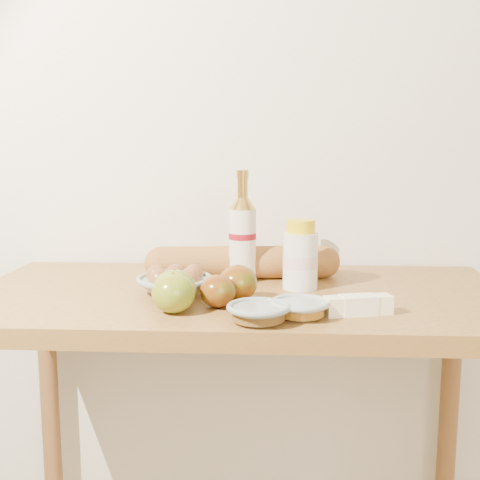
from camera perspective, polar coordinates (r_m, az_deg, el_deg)
name	(u,v)px	position (r m, az deg, el deg)	size (l,w,h in m)	color
back_wall	(247,115)	(1.64, 0.71, 11.73)	(3.50, 0.02, 2.60)	silver
table	(241,344)	(1.38, 0.07, -9.80)	(1.20, 0.60, 0.90)	#A57435
bourbon_bottle	(242,237)	(1.42, 0.24, 0.32)	(0.07, 0.07, 0.26)	beige
cream_bottle	(300,257)	(1.36, 5.74, -1.60)	(0.08, 0.08, 0.16)	white
egg_bowl	(175,282)	(1.33, -6.21, -4.02)	(0.19, 0.19, 0.06)	gray
baguette	(243,262)	(1.46, 0.26, -2.13)	(0.48, 0.12, 0.08)	#A97133
apple_yellowgreen	(175,289)	(1.21, -6.19, -4.63)	(0.09, 0.09, 0.08)	olive
apple_redgreen_front	(218,291)	(1.21, -2.10, -4.86)	(0.09, 0.09, 0.07)	maroon
apple_redgreen_right	(238,283)	(1.26, -0.21, -4.09)	(0.09, 0.09, 0.08)	maroon
sugar_bowl	(259,313)	(1.11, 1.77, -6.91)	(0.16, 0.16, 0.03)	gray
syrup_bowl	(300,308)	(1.15, 5.70, -6.43)	(0.15, 0.15, 0.03)	#92A09B
butter_stick	(358,305)	(1.18, 11.15, -6.09)	(0.14, 0.07, 0.04)	#FCF4C3
apple_extra	(174,293)	(1.18, -6.31, -5.01)	(0.09, 0.09, 0.08)	olive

